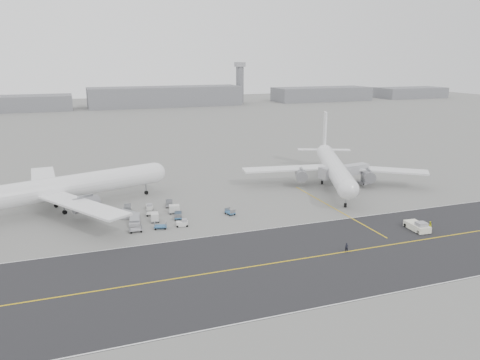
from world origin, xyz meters
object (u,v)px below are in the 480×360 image
object	(u,v)px
jet_bridge	(345,172)
pushback_tug	(418,226)
ground_crew_a	(347,248)
control_tower	(240,82)
airliner_a	(60,188)
ground_crew_b	(430,226)
airliner_b	(334,167)

from	to	relation	value
jet_bridge	pushback_tug	bearing A→B (deg)	-105.43
ground_crew_a	pushback_tug	bearing A→B (deg)	29.94
pushback_tug	ground_crew_a	world-z (taller)	pushback_tug
control_tower	airliner_a	world-z (taller)	control_tower
jet_bridge	ground_crew_b	distance (m)	35.08
control_tower	ground_crew_b	bearing A→B (deg)	-101.93
airliner_a	airliner_b	distance (m)	71.27
control_tower	airliner_b	distance (m)	248.55
pushback_tug	jet_bridge	xyz separation A→B (m)	(4.11, 34.23, 3.40)
control_tower	airliner_b	xyz separation A→B (m)	(-59.17, -241.15, -11.12)
airliner_b	airliner_a	bearing A→B (deg)	-158.39
jet_bridge	airliner_b	bearing A→B (deg)	111.93
jet_bridge	ground_crew_a	size ratio (longest dim) A/B	9.55
control_tower	ground_crew_b	xyz separation A→B (m)	(-58.98, -279.07, -15.31)
airliner_a	jet_bridge	world-z (taller)	airliner_a
ground_crew_a	ground_crew_b	size ratio (longest dim) A/B	0.92
control_tower	ground_crew_b	distance (m)	285.65
airliner_b	ground_crew_a	bearing A→B (deg)	-95.11
airliner_b	ground_crew_b	bearing A→B (deg)	-67.04
jet_bridge	ground_crew_a	bearing A→B (deg)	-130.15
control_tower	airliner_a	xyz separation A→B (m)	(-130.43, -239.83, -10.85)
pushback_tug	airliner_a	bearing A→B (deg)	154.83
pushback_tug	jet_bridge	world-z (taller)	jet_bridge
control_tower	ground_crew_a	xyz separation A→B (m)	(-81.24, -283.04, -15.39)
airliner_a	ground_crew_a	distance (m)	65.63
jet_bridge	control_tower	bearing A→B (deg)	68.19
ground_crew_b	ground_crew_a	bearing A→B (deg)	27.01
jet_bridge	ground_crew_b	world-z (taller)	jet_bridge
ground_crew_a	ground_crew_b	xyz separation A→B (m)	(22.26, 3.97, 0.08)
jet_bridge	ground_crew_a	xyz separation A→B (m)	(-23.87, -38.84, -3.41)
ground_crew_b	jet_bridge	bearing A→B (deg)	-75.72
airliner_a	airliner_b	bearing A→B (deg)	-109.02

